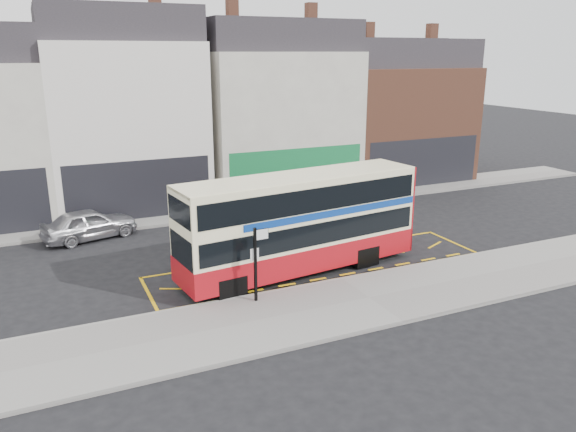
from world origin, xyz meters
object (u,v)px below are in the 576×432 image
double_decker_bus (301,222)px  street_tree_right (300,143)px  bus_stop_post (257,257)px  car_grey (242,208)px  car_silver (89,224)px  car_white (342,193)px

double_decker_bus → street_tree_right: street_tree_right is taller
bus_stop_post → street_tree_right: street_tree_right is taller
car_grey → street_tree_right: street_tree_right is taller
car_silver → bus_stop_post: bearing=-170.4°
double_decker_bus → car_white: bearing=44.3°
double_decker_bus → bus_stop_post: bearing=-148.6°
car_silver → car_grey: (7.61, 0.08, -0.10)m
bus_stop_post → car_white: (9.30, 10.39, -1.09)m
car_silver → car_grey: size_ratio=1.12×
double_decker_bus → car_white: (6.61, 8.25, -1.39)m
double_decker_bus → car_grey: bearing=80.5°
car_silver → street_tree_right: size_ratio=0.88×
bus_stop_post → car_white: bus_stop_post is taller
double_decker_bus → car_white: size_ratio=2.14×
bus_stop_post → double_decker_bus: bearing=34.6°
double_decker_bus → car_silver: (-7.26, 7.78, -1.34)m
double_decker_bus → car_silver: bearing=126.0°
car_silver → street_tree_right: street_tree_right is taller
bus_stop_post → street_tree_right: size_ratio=0.55×
street_tree_right → bus_stop_post: bearing=-121.1°
street_tree_right → car_grey: bearing=-147.6°
car_silver → street_tree_right: 13.08m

